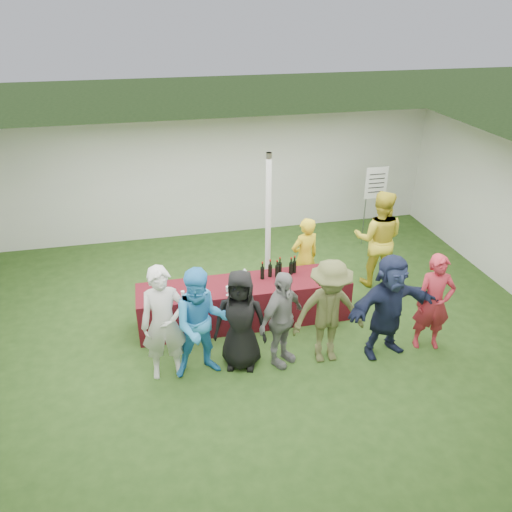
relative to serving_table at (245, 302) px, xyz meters
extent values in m
plane|color=#284719|center=(0.13, -0.27, -0.38)|extent=(60.00, 60.00, 0.00)
plane|color=white|center=(0.13, 3.73, 0.97)|extent=(10.00, 0.00, 10.00)
plane|color=white|center=(0.13, -4.27, 0.97)|extent=(10.00, 0.00, 10.00)
plane|color=white|center=(0.13, -0.27, 2.33)|extent=(10.00, 10.00, 0.00)
cylinder|color=silver|center=(0.63, 0.93, 0.98)|extent=(0.10, 0.10, 2.70)
cube|color=#5B0F19|center=(0.00, 0.00, 0.00)|extent=(3.60, 0.80, 0.75)
cylinder|color=black|center=(0.33, 0.09, 0.48)|extent=(0.07, 0.07, 0.22)
cylinder|color=black|center=(0.33, 0.09, 0.64)|extent=(0.03, 0.03, 0.08)
cylinder|color=maroon|center=(0.33, 0.09, 0.69)|extent=(0.03, 0.03, 0.02)
cylinder|color=black|center=(0.48, 0.14, 0.48)|extent=(0.07, 0.07, 0.22)
cylinder|color=black|center=(0.48, 0.14, 0.64)|extent=(0.03, 0.03, 0.08)
cylinder|color=maroon|center=(0.48, 0.14, 0.69)|extent=(0.03, 0.03, 0.02)
cylinder|color=black|center=(0.59, 0.10, 0.48)|extent=(0.07, 0.07, 0.22)
cylinder|color=black|center=(0.59, 0.10, 0.64)|extent=(0.03, 0.03, 0.08)
cylinder|color=maroon|center=(0.59, 0.10, 0.69)|extent=(0.03, 0.03, 0.02)
cylinder|color=black|center=(0.66, 0.19, 0.48)|extent=(0.07, 0.07, 0.22)
cylinder|color=black|center=(0.66, 0.19, 0.64)|extent=(0.03, 0.03, 0.08)
cylinder|color=maroon|center=(0.66, 0.19, 0.69)|extent=(0.03, 0.03, 0.02)
cylinder|color=black|center=(0.85, 0.14, 0.48)|extent=(0.07, 0.07, 0.22)
cylinder|color=black|center=(0.85, 0.14, 0.64)|extent=(0.03, 0.03, 0.08)
cylinder|color=maroon|center=(0.85, 0.14, 0.69)|extent=(0.03, 0.03, 0.02)
cylinder|color=black|center=(0.93, 0.18, 0.48)|extent=(0.07, 0.07, 0.22)
cylinder|color=black|center=(0.93, 0.18, 0.64)|extent=(0.03, 0.03, 0.08)
cylinder|color=maroon|center=(0.93, 0.18, 0.69)|extent=(0.03, 0.03, 0.02)
cylinder|color=silver|center=(-1.35, -0.26, 0.38)|extent=(0.06, 0.06, 0.00)
cylinder|color=silver|center=(-1.35, -0.26, 0.42)|extent=(0.01, 0.01, 0.07)
cylinder|color=silver|center=(-1.35, -0.26, 0.50)|extent=(0.06, 0.06, 0.08)
cylinder|color=#42070A|center=(-1.35, -0.26, 0.47)|extent=(0.05, 0.05, 0.02)
cylinder|color=silver|center=(-1.05, -0.29, 0.38)|extent=(0.06, 0.06, 0.00)
cylinder|color=silver|center=(-1.05, -0.29, 0.42)|extent=(0.01, 0.01, 0.07)
cylinder|color=silver|center=(-1.05, -0.29, 0.50)|extent=(0.06, 0.06, 0.08)
cylinder|color=#42070A|center=(-1.05, -0.29, 0.47)|extent=(0.05, 0.05, 0.02)
cylinder|color=silver|center=(-0.81, -0.26, 0.38)|extent=(0.06, 0.06, 0.00)
cylinder|color=silver|center=(-0.81, -0.26, 0.42)|extent=(0.01, 0.01, 0.07)
cylinder|color=silver|center=(-0.81, -0.26, 0.50)|extent=(0.06, 0.06, 0.08)
cylinder|color=silver|center=(-0.33, -0.30, 0.38)|extent=(0.06, 0.06, 0.00)
cylinder|color=silver|center=(-0.33, -0.30, 0.42)|extent=(0.01, 0.01, 0.07)
cylinder|color=silver|center=(-0.33, -0.30, 0.50)|extent=(0.06, 0.06, 0.08)
cylinder|color=#42070A|center=(-0.33, -0.30, 0.47)|extent=(0.05, 0.05, 0.02)
cylinder|color=silver|center=(0.02, 0.08, 0.47)|extent=(0.07, 0.07, 0.20)
cylinder|color=silver|center=(0.02, 0.08, 0.59)|extent=(0.03, 0.03, 0.03)
cube|color=white|center=(1.59, 0.05, 0.39)|extent=(0.25, 0.18, 0.03)
cylinder|color=slate|center=(1.53, -0.22, 0.46)|extent=(0.26, 0.26, 0.18)
cylinder|color=slate|center=(3.20, 2.40, 0.18)|extent=(0.02, 0.02, 1.10)
cylinder|color=slate|center=(3.60, 2.40, 0.18)|extent=(0.02, 0.02, 1.10)
cube|color=white|center=(3.40, 2.40, 1.07)|extent=(0.50, 0.02, 0.70)
cube|color=black|center=(3.40, 2.38, 1.27)|extent=(0.36, 0.01, 0.02)
cube|color=black|center=(3.40, 2.38, 1.17)|extent=(0.36, 0.01, 0.02)
cube|color=black|center=(3.40, 2.38, 1.07)|extent=(0.36, 0.01, 0.02)
cube|color=black|center=(3.40, 2.38, 0.97)|extent=(0.36, 0.01, 0.02)
cube|color=black|center=(3.40, 2.38, 0.88)|extent=(0.36, 0.01, 0.02)
imported|color=gold|center=(1.24, 0.58, 0.42)|extent=(0.66, 0.52, 1.58)
imported|color=gold|center=(2.73, 0.72, 0.58)|extent=(1.15, 1.05, 1.92)
imported|color=silver|center=(-1.39, -1.11, 0.53)|extent=(0.66, 0.44, 1.81)
imported|color=#2E8ED5|center=(-0.86, -1.19, 0.50)|extent=(0.88, 0.69, 1.76)
imported|color=black|center=(-0.28, -1.13, 0.43)|extent=(0.91, 0.72, 1.62)
imported|color=slate|center=(0.32, -1.21, 0.42)|extent=(0.98, 0.85, 1.58)
imported|color=brown|center=(1.03, -1.28, 0.49)|extent=(1.13, 0.67, 1.72)
imported|color=#1A223E|center=(1.98, -1.32, 0.48)|extent=(1.66, 0.78, 1.72)
imported|color=#A82431|center=(2.74, -1.32, 0.44)|extent=(0.66, 0.51, 1.63)
camera|label=1|loc=(-1.37, -7.09, 4.68)|focal=35.00mm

